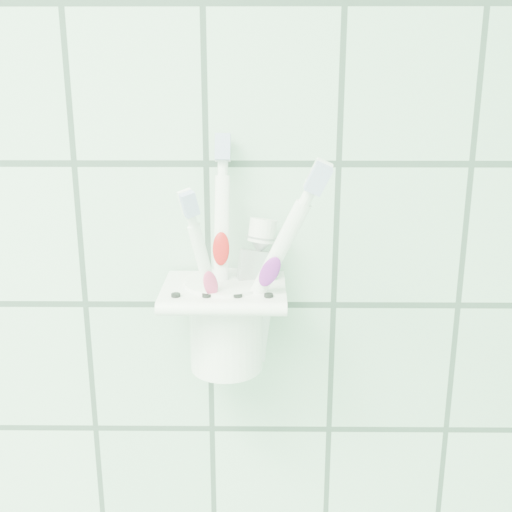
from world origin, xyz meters
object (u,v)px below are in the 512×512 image
at_px(holder_bracket, 224,293).
at_px(toothbrush_orange, 220,251).
at_px(toothbrush_blue, 217,255).
at_px(toothpaste_tube, 244,283).
at_px(cup, 226,321).
at_px(toothbrush_pink, 229,273).

xyz_separation_m(holder_bracket, toothbrush_orange, (-0.00, -0.01, 0.04)).
distance_m(toothbrush_blue, toothpaste_tube, 0.04).
xyz_separation_m(holder_bracket, cup, (0.00, 0.00, -0.03)).
distance_m(holder_bracket, cup, 0.03).
bearing_deg(cup, holder_bracket, -106.90).
bearing_deg(toothpaste_tube, toothbrush_orange, 178.03).
xyz_separation_m(cup, toothbrush_blue, (-0.01, -0.02, 0.07)).
xyz_separation_m(toothbrush_blue, toothbrush_orange, (0.00, 0.01, 0.00)).
xyz_separation_m(toothbrush_pink, toothpaste_tube, (0.01, 0.01, -0.01)).
relative_size(cup, toothpaste_tube, 0.61).
relative_size(holder_bracket, toothbrush_pink, 0.63).
distance_m(cup, toothbrush_pink, 0.05).
relative_size(toothbrush_blue, toothpaste_tube, 1.50).
relative_size(toothbrush_pink, toothbrush_orange, 0.83).
bearing_deg(toothbrush_pink, cup, 81.95).
xyz_separation_m(cup, toothbrush_pink, (0.00, -0.01, 0.05)).
distance_m(holder_bracket, toothbrush_blue, 0.04).
xyz_separation_m(toothbrush_orange, toothpaste_tube, (0.02, 0.01, -0.03)).
bearing_deg(toothbrush_blue, toothbrush_pink, 26.70).
xyz_separation_m(toothbrush_pink, toothbrush_orange, (-0.01, 0.00, 0.02)).
bearing_deg(toothbrush_blue, toothpaste_tube, 30.08).
bearing_deg(toothbrush_pink, toothbrush_blue, -179.02).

